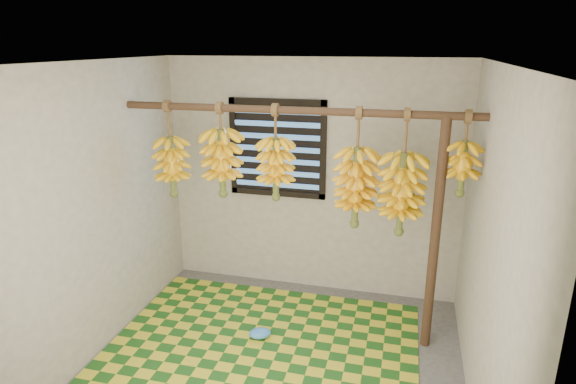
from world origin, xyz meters
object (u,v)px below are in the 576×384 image
(plastic_bag, at_px, (260,333))
(support_post, at_px, (435,239))
(woven_mat, at_px, (261,350))
(banana_bunch_d, at_px, (356,187))
(banana_bunch_b, at_px, (222,163))
(banana_bunch_c, at_px, (276,169))
(banana_bunch_f, at_px, (462,168))
(banana_bunch_e, at_px, (402,194))
(banana_bunch_a, at_px, (172,166))

(plastic_bag, bearing_deg, support_post, 11.04)
(woven_mat, bearing_deg, plastic_bag, 109.05)
(banana_bunch_d, bearing_deg, banana_bunch_b, 180.00)
(banana_bunch_c, height_order, banana_bunch_f, same)
(banana_bunch_e, bearing_deg, banana_bunch_c, 180.00)
(banana_bunch_f, bearing_deg, banana_bunch_e, 180.00)
(woven_mat, distance_m, plastic_bag, 0.19)
(banana_bunch_c, bearing_deg, banana_bunch_b, 180.00)
(banana_bunch_e, bearing_deg, banana_bunch_f, 0.00)
(banana_bunch_a, bearing_deg, banana_bunch_e, 0.00)
(banana_bunch_b, bearing_deg, plastic_bag, -34.25)
(support_post, distance_m, plastic_bag, 1.73)
(banana_bunch_d, bearing_deg, banana_bunch_c, 180.00)
(banana_bunch_a, height_order, banana_bunch_e, same)
(woven_mat, height_order, banana_bunch_b, banana_bunch_b)
(banana_bunch_a, height_order, banana_bunch_b, same)
(plastic_bag, relative_size, banana_bunch_f, 0.30)
(support_post, distance_m, banana_bunch_f, 0.62)
(banana_bunch_e, height_order, banana_bunch_f, same)
(support_post, distance_m, woven_mat, 1.75)
(woven_mat, bearing_deg, banana_bunch_d, 32.43)
(banana_bunch_e, bearing_deg, banana_bunch_d, 180.00)
(banana_bunch_a, height_order, banana_bunch_d, same)
(banana_bunch_c, bearing_deg, banana_bunch_a, 180.00)
(woven_mat, xyz_separation_m, plastic_bag, (-0.06, 0.17, 0.05))
(banana_bunch_d, bearing_deg, plastic_bag, -160.01)
(banana_bunch_a, relative_size, banana_bunch_c, 1.06)
(banana_bunch_c, bearing_deg, banana_bunch_e, 0.00)
(plastic_bag, height_order, banana_bunch_d, banana_bunch_d)
(banana_bunch_d, bearing_deg, support_post, 0.00)
(banana_bunch_b, bearing_deg, banana_bunch_e, 0.00)
(support_post, bearing_deg, banana_bunch_f, 0.00)
(banana_bunch_c, relative_size, banana_bunch_e, 0.79)
(banana_bunch_d, distance_m, banana_bunch_f, 0.84)
(plastic_bag, height_order, banana_bunch_e, banana_bunch_e)
(banana_bunch_e, distance_m, banana_bunch_f, 0.51)
(support_post, xyz_separation_m, woven_mat, (-1.37, -0.45, -0.99))
(woven_mat, bearing_deg, support_post, 18.17)
(banana_bunch_c, bearing_deg, banana_bunch_d, 0.00)
(banana_bunch_b, bearing_deg, support_post, 0.00)
(support_post, relative_size, woven_mat, 0.76)
(plastic_bag, distance_m, banana_bunch_a, 1.69)
(woven_mat, xyz_separation_m, banana_bunch_b, (-0.47, 0.45, 1.52))
(support_post, height_order, banana_bunch_e, banana_bunch_e)
(banana_bunch_b, distance_m, banana_bunch_f, 1.99)
(plastic_bag, distance_m, banana_bunch_e, 1.75)
(support_post, height_order, woven_mat, support_post)
(banana_bunch_a, bearing_deg, banana_bunch_f, 0.00)
(plastic_bag, height_order, banana_bunch_f, banana_bunch_f)
(support_post, height_order, banana_bunch_c, banana_bunch_c)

